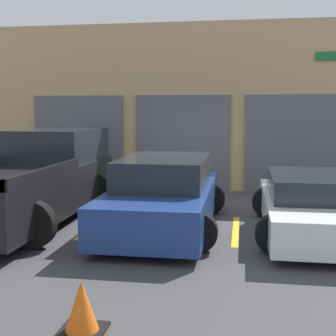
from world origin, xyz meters
The scene contains 8 objects.
ground_plane centered at (0.00, 0.00, 0.00)m, with size 28.00×28.00×0.00m, color #3D3D3F.
shophouse_building centered at (-0.01, 3.29, 2.28)m, with size 13.66×0.68×4.65m.
pickup_truck centered at (-2.74, -1.01, 0.85)m, with size 2.48×5.38×1.82m.
sedan_white centered at (2.74, -1.32, 0.53)m, with size 2.10×4.20×1.09m.
sedan_side centered at (0.00, -1.32, 0.64)m, with size 2.22×4.51×1.36m.
parking_stripe_left centered at (-1.37, -1.35, 0.00)m, with size 0.12×2.20×0.01m, color gold.
parking_stripe_centre centered at (1.37, -1.35, 0.00)m, with size 0.12×2.20×0.01m, color gold.
traffic_cone centered at (-0.11, -5.67, 0.25)m, with size 0.47×0.47×0.55m.
Camera 1 is at (1.47, -10.00, 2.25)m, focal length 50.00 mm.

